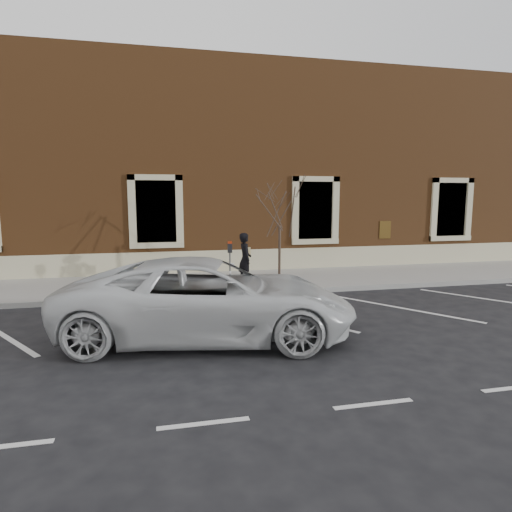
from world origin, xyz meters
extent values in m
plane|color=#28282B|center=(0.00, 0.00, 0.00)|extent=(120.00, 120.00, 0.00)
cube|color=#9E9A95|center=(0.00, 1.75, 0.07)|extent=(40.00, 3.50, 0.15)
cube|color=#9E9E99|center=(0.00, -0.05, 0.07)|extent=(40.00, 0.12, 0.15)
cube|color=brown|center=(0.00, 7.75, 4.00)|extent=(40.00, 8.50, 8.00)
cube|color=#C3BC95|center=(0.00, 3.53, 0.55)|extent=(40.00, 0.06, 0.80)
cube|color=black|center=(-3.00, 3.65, 2.40)|extent=(1.40, 0.30, 2.20)
cube|color=#C3BC95|center=(-3.00, 3.48, 1.20)|extent=(1.90, 0.20, 0.20)
cube|color=black|center=(3.00, 3.65, 2.40)|extent=(1.40, 0.30, 2.20)
cube|color=#C3BC95|center=(3.00, 3.48, 1.20)|extent=(1.90, 0.20, 0.20)
cube|color=black|center=(9.00, 3.65, 2.40)|extent=(1.40, 0.30, 2.20)
cube|color=#C3BC95|center=(9.00, 3.48, 1.20)|extent=(1.90, 0.20, 0.20)
imported|color=black|center=(-0.31, 0.80, 0.98)|extent=(0.41, 0.61, 1.66)
cylinder|color=#595B60|center=(-0.83, 0.53, 0.69)|extent=(0.05, 0.05, 1.09)
cube|color=black|center=(-0.83, 0.53, 1.38)|extent=(0.13, 0.10, 0.28)
cube|color=#B0280B|center=(-0.83, 0.53, 1.55)|extent=(0.12, 0.09, 0.07)
cube|color=white|center=(-0.83, 0.48, 0.64)|extent=(0.05, 0.00, 0.08)
cube|color=#462116|center=(0.86, 0.96, 0.17)|extent=(1.24, 1.24, 0.03)
cylinder|color=#4E3B2F|center=(0.86, 0.96, 1.08)|extent=(0.08, 0.08, 1.86)
imported|color=silver|center=(-1.93, -3.57, 0.83)|extent=(6.37, 3.78, 1.66)
camera|label=1|loc=(-2.88, -12.20, 2.91)|focal=30.00mm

